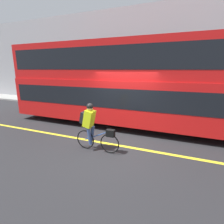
# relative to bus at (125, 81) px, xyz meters

# --- Properties ---
(ground_plane) EXTENTS (80.00, 80.00, 0.00)m
(ground_plane) POSITION_rel_bus_xyz_m (0.40, -2.32, -2.09)
(ground_plane) COLOR #232326
(road_center_line) EXTENTS (50.00, 0.14, 0.01)m
(road_center_line) POSITION_rel_bus_xyz_m (0.40, -2.32, -2.08)
(road_center_line) COLOR yellow
(road_center_line) RESTS_ON ground_plane
(sidewalk_curb) EXTENTS (60.00, 1.88, 0.12)m
(sidewalk_curb) POSITION_rel_bus_xyz_m (0.40, 3.45, -2.03)
(sidewalk_curb) COLOR gray
(sidewalk_curb) RESTS_ON ground_plane
(building_facade) EXTENTS (60.00, 0.30, 6.58)m
(building_facade) POSITION_rel_bus_xyz_m (0.40, 4.54, 1.20)
(building_facade) COLOR #9E9EA3
(building_facade) RESTS_ON ground_plane
(bus) EXTENTS (10.89, 2.46, 3.75)m
(bus) POSITION_rel_bus_xyz_m (0.00, 0.00, 0.00)
(bus) COLOR black
(bus) RESTS_ON ground_plane
(cyclist_on_bike) EXTENTS (1.52, 0.32, 1.57)m
(cyclist_on_bike) POSITION_rel_bus_xyz_m (-0.07, -2.95, -1.24)
(cyclist_on_bike) COLOR black
(cyclist_on_bike) RESTS_ON ground_plane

